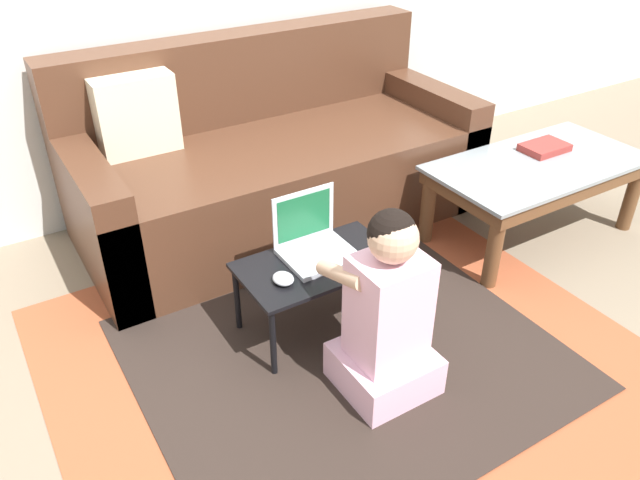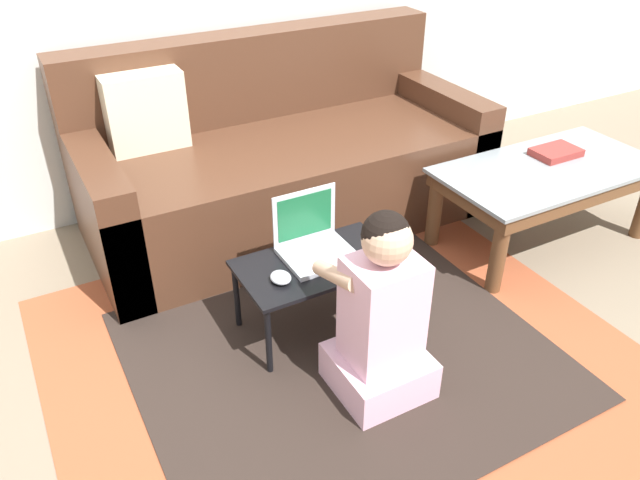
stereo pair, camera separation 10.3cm
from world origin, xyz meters
name	(u,v)px [view 1 (the left image)]	position (x,y,z in m)	size (l,w,h in m)	color
ground_plane	(345,330)	(0.00, 0.00, 0.00)	(16.00, 16.00, 0.00)	#7F705B
area_rug	(345,354)	(-0.08, -0.12, 0.00)	(2.15, 1.94, 0.01)	#9E4C2D
couch	(272,163)	(0.19, 0.97, 0.32)	(2.00, 0.91, 0.91)	#4C2D1E
coffee_table	(537,174)	(1.21, 0.15, 0.34)	(1.07, 0.56, 0.41)	gray
laptop_desk	(318,269)	(-0.08, 0.08, 0.29)	(0.62, 0.36, 0.32)	black
laptop	(315,245)	(-0.06, 0.14, 0.36)	(0.28, 0.24, 0.24)	#B7BCC6
computer_mouse	(283,279)	(-0.26, 0.04, 0.34)	(0.08, 0.09, 0.03)	#B2B7C1
person_seated	(387,317)	(-0.05, -0.32, 0.32)	(0.32, 0.41, 0.74)	#E5B2CC
book_on_table	(545,147)	(1.33, 0.23, 0.42)	(0.23, 0.16, 0.03)	#99332D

